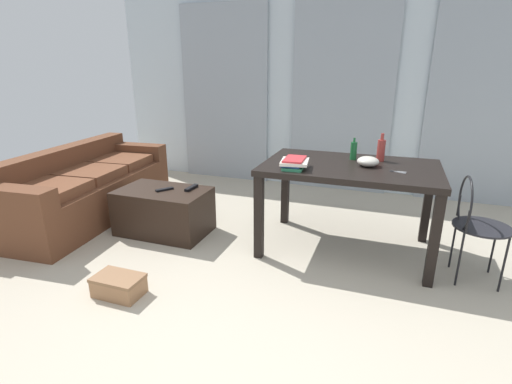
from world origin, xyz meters
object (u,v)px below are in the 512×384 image
(couch, at_px, (85,189))
(tv_remote_secondary, at_px, (191,188))
(bottle_far, at_px, (381,150))
(book_stack, at_px, (294,163))
(coffee_table, at_px, (164,211))
(wire_chair, at_px, (474,218))
(shoebox, at_px, (119,285))
(tv_remote_primary, at_px, (165,189))
(scissors, at_px, (396,172))
(craft_table, at_px, (350,176))
(bowl, at_px, (368,161))
(bottle_near, at_px, (354,151))

(couch, xyz_separation_m, tv_remote_secondary, (1.30, 0.01, 0.15))
(bottle_far, relative_size, book_stack, 0.86)
(coffee_table, xyz_separation_m, wire_chair, (2.65, 0.04, 0.28))
(tv_remote_secondary, bearing_deg, shoebox, -85.65)
(book_stack, height_order, tv_remote_primary, book_stack)
(book_stack, distance_m, tv_remote_primary, 1.32)
(wire_chair, relative_size, scissors, 6.46)
(book_stack, bearing_deg, scissors, 11.57)
(coffee_table, height_order, craft_table, craft_table)
(coffee_table, distance_m, shoebox, 1.11)
(wire_chair, distance_m, scissors, 0.64)
(bottle_far, bearing_deg, coffee_table, -166.51)
(craft_table, xyz_separation_m, tv_remote_secondary, (-1.46, -0.12, -0.23))
(coffee_table, height_order, wire_chair, wire_chair)
(couch, xyz_separation_m, bottle_far, (2.98, 0.36, 0.57))
(shoebox, bearing_deg, craft_table, 42.30)
(bowl, relative_size, tv_remote_secondary, 0.94)
(couch, relative_size, book_stack, 7.70)
(tv_remote_secondary, bearing_deg, bottle_near, 14.71)
(tv_remote_secondary, distance_m, shoebox, 1.23)
(couch, xyz_separation_m, craft_table, (2.76, 0.13, 0.38))
(couch, xyz_separation_m, book_stack, (2.34, -0.14, 0.52))
(shoebox, bearing_deg, couch, 139.06)
(bowl, height_order, shoebox, bowl)
(bowl, bearing_deg, bottle_near, 125.03)
(craft_table, relative_size, tv_remote_secondary, 7.61)
(bottle_far, bearing_deg, scissors, -68.19)
(tv_remote_secondary, bearing_deg, bowl, 6.54)
(bottle_near, xyz_separation_m, scissors, (0.36, -0.31, -0.08))
(bottle_far, bearing_deg, couch, -173.10)
(couch, distance_m, bottle_far, 3.06)
(wire_chair, xyz_separation_m, tv_remote_secondary, (-2.40, 0.07, -0.05))
(scissors, xyz_separation_m, shoebox, (-1.78, -1.18, -0.70))
(bottle_near, bearing_deg, wire_chair, -22.81)
(bowl, height_order, scissors, bowl)
(wire_chair, distance_m, shoebox, 2.63)
(craft_table, distance_m, scissors, 0.39)
(craft_table, relative_size, tv_remote_primary, 8.38)
(bottle_near, height_order, shoebox, bottle_near)
(bottle_far, xyz_separation_m, tv_remote_primary, (-1.91, -0.47, -0.43))
(wire_chair, xyz_separation_m, bottle_near, (-0.94, 0.39, 0.36))
(scissors, distance_m, tv_remote_secondary, 1.85)
(couch, bearing_deg, tv_remote_primary, -5.62)
(craft_table, bearing_deg, wire_chair, -11.54)
(bottle_near, bearing_deg, couch, -173.07)
(coffee_table, bearing_deg, scissors, 3.49)
(wire_chair, bearing_deg, coffee_table, -179.04)
(tv_remote_secondary, bearing_deg, tv_remote_primary, -149.59)
(couch, relative_size, bottle_far, 8.92)
(tv_remote_secondary, relative_size, shoebox, 0.54)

